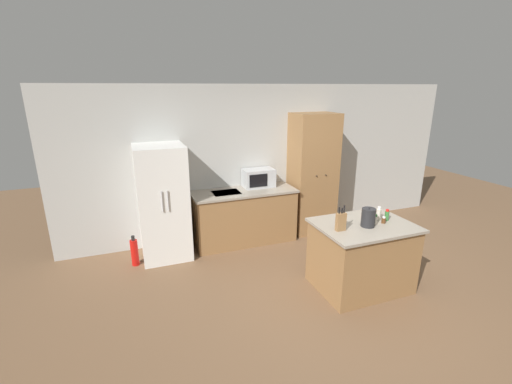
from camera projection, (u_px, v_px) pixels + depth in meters
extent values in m
plane|color=brown|center=(342.00, 295.00, 4.37)|extent=(14.00, 14.00, 0.00)
cube|color=#B2B2AD|center=(272.00, 160.00, 6.08)|extent=(7.20, 0.06, 2.60)
cube|color=white|center=(163.00, 202.00, 5.18)|extent=(0.72, 0.74, 1.75)
cylinder|color=silver|center=(162.00, 202.00, 4.79)|extent=(0.02, 0.02, 0.30)
cylinder|color=silver|center=(168.00, 201.00, 4.81)|extent=(0.02, 0.02, 0.30)
cube|color=olive|center=(244.00, 217.00, 5.80)|extent=(1.69, 0.63, 0.87)
cube|color=gray|center=(244.00, 192.00, 5.67)|extent=(1.73, 0.67, 0.03)
cube|color=#9EA0A3|center=(226.00, 193.00, 5.56)|extent=(0.44, 0.34, 0.01)
cube|color=olive|center=(313.00, 174.00, 6.09)|extent=(0.76, 0.57, 2.13)
sphere|color=black|center=(317.00, 176.00, 5.78)|extent=(0.02, 0.02, 0.02)
sphere|color=black|center=(326.00, 175.00, 5.84)|extent=(0.02, 0.02, 0.02)
cube|color=olive|center=(361.00, 257.00, 4.46)|extent=(1.15, 0.85, 0.86)
cube|color=gray|center=(364.00, 225.00, 4.33)|extent=(1.21, 0.91, 0.03)
cube|color=#B2B5B7|center=(258.00, 178.00, 5.84)|extent=(0.52, 0.32, 0.31)
cube|color=black|center=(259.00, 181.00, 5.67)|extent=(0.31, 0.01, 0.21)
cube|color=olive|center=(341.00, 222.00, 4.10)|extent=(0.12, 0.06, 0.22)
cylinder|color=black|center=(339.00, 210.00, 4.04)|extent=(0.02, 0.02, 0.08)
cylinder|color=black|center=(342.00, 211.00, 4.05)|extent=(0.02, 0.02, 0.07)
cylinder|color=black|center=(344.00, 209.00, 4.06)|extent=(0.02, 0.02, 0.10)
cylinder|color=#B2281E|center=(369.00, 214.00, 4.56)|extent=(0.05, 0.05, 0.08)
cylinder|color=red|center=(370.00, 210.00, 4.54)|extent=(0.04, 0.04, 0.02)
cylinder|color=#563319|center=(368.00, 216.00, 4.50)|extent=(0.04, 0.04, 0.07)
cylinder|color=silver|center=(368.00, 213.00, 4.48)|extent=(0.03, 0.03, 0.02)
cylinder|color=beige|center=(379.00, 214.00, 4.44)|extent=(0.06, 0.06, 0.15)
cylinder|color=silver|center=(379.00, 208.00, 4.41)|extent=(0.04, 0.04, 0.03)
cylinder|color=#563319|center=(384.00, 220.00, 4.34)|extent=(0.05, 0.05, 0.07)
cylinder|color=silver|center=(384.00, 217.00, 4.33)|extent=(0.04, 0.04, 0.02)
cylinder|color=#337033|center=(387.00, 216.00, 4.42)|extent=(0.05, 0.05, 0.12)
cylinder|color=red|center=(387.00, 210.00, 4.40)|extent=(0.04, 0.04, 0.03)
cylinder|color=beige|center=(375.00, 220.00, 4.32)|extent=(0.06, 0.06, 0.10)
cylinder|color=#286628|center=(375.00, 215.00, 4.30)|extent=(0.05, 0.05, 0.02)
cylinder|color=#232326|center=(368.00, 217.00, 4.22)|extent=(0.17, 0.17, 0.23)
sphere|color=#262628|center=(369.00, 208.00, 4.18)|extent=(0.02, 0.02, 0.02)
cylinder|color=red|center=(135.00, 253.00, 5.06)|extent=(0.11, 0.11, 0.40)
cylinder|color=black|center=(133.00, 238.00, 5.00)|extent=(0.05, 0.05, 0.07)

